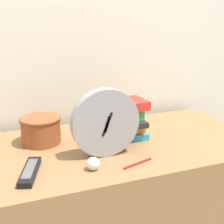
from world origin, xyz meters
name	(u,v)px	position (x,y,z in m)	size (l,w,h in m)	color
wall_back	(72,26)	(0.00, 0.68, 1.20)	(6.00, 0.04, 2.40)	silver
desk	(100,223)	(0.00, 0.31, 0.37)	(1.35, 0.61, 0.74)	olive
desk_clock	(106,123)	(-0.01, 0.21, 0.87)	(0.26, 0.04, 0.26)	#99999E
book_stack	(117,120)	(0.10, 0.36, 0.82)	(0.26, 0.19, 0.16)	#2D9ED1
basket	(41,129)	(-0.21, 0.42, 0.80)	(0.17, 0.17, 0.11)	#994C28
tv_remote	(30,171)	(-0.29, 0.16, 0.75)	(0.10, 0.19, 0.02)	black
crumpled_paper_ball	(93,164)	(-0.09, 0.12, 0.76)	(0.05, 0.05, 0.05)	white
pen	(138,163)	(0.07, 0.10, 0.74)	(0.13, 0.04, 0.01)	#B21E1E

